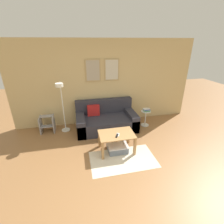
{
  "coord_description": "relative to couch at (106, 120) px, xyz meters",
  "views": [
    {
      "loc": [
        -0.88,
        -1.89,
        2.47
      ],
      "look_at": [
        -0.08,
        1.7,
        0.85
      ],
      "focal_mm": 26.0,
      "sensor_mm": 36.0,
      "label": 1
    }
  ],
  "objects": [
    {
      "name": "remote_control",
      "position": [
        0.03,
        -1.27,
        0.21
      ],
      "size": [
        0.1,
        0.15,
        0.02
      ],
      "primitive_type": "cube",
      "rotation": [
        0.0,
        0.0,
        -0.46
      ],
      "color": "black",
      "rests_on": "coffee_table"
    },
    {
      "name": "step_stool",
      "position": [
        -1.71,
        0.16,
        -0.01
      ],
      "size": [
        0.4,
        0.37,
        0.48
      ],
      "color": "#99999E",
      "rests_on": "ground_plane"
    },
    {
      "name": "area_rug",
      "position": [
        0.1,
        -1.54,
        -0.27
      ],
      "size": [
        1.47,
        0.86,
        0.01
      ],
      "primitive_type": "cube",
      "color": "beige",
      "rests_on": "ground_plane"
    },
    {
      "name": "floor_lamp",
      "position": [
        -1.21,
        -0.04,
        0.75
      ],
      "size": [
        0.25,
        0.48,
        1.49
      ],
      "color": "white",
      "rests_on": "ground_plane"
    },
    {
      "name": "side_table",
      "position": [
        1.24,
        -0.11,
        0.03
      ],
      "size": [
        0.3,
        0.3,
        0.5
      ],
      "color": "silver",
      "rests_on": "ground_plane"
    },
    {
      "name": "book_stack",
      "position": [
        1.25,
        -0.11,
        0.26
      ],
      "size": [
        0.21,
        0.2,
        0.08
      ],
      "color": "#387F4C",
      "rests_on": "side_table"
    },
    {
      "name": "wall_back",
      "position": [
        0.1,
        0.5,
        1.01
      ],
      "size": [
        5.6,
        0.09,
        2.55
      ],
      "color": "tan",
      "rests_on": "ground_plane"
    },
    {
      "name": "storage_bin",
      "position": [
        0.06,
        -1.18,
        -0.18
      ],
      "size": [
        0.48,
        0.44,
        0.18
      ],
      "color": "slate",
      "rests_on": "ground_plane"
    },
    {
      "name": "cell_phone",
      "position": [
        0.06,
        -1.22,
        0.2
      ],
      "size": [
        0.11,
        0.15,
        0.01
      ],
      "primitive_type": "cube",
      "rotation": [
        0.0,
        0.0,
        -0.36
      ],
      "color": "silver",
      "rests_on": "coffee_table"
    },
    {
      "name": "ground_plane",
      "position": [
        0.1,
        -2.45,
        -0.27
      ],
      "size": [
        16.0,
        16.0,
        0.0
      ],
      "primitive_type": "plane",
      "color": "olive"
    },
    {
      "name": "coffee_table",
      "position": [
        0.04,
        -1.17,
        0.1
      ],
      "size": [
        0.83,
        0.57,
        0.47
      ],
      "color": "#AD7F4C",
      "rests_on": "ground_plane"
    },
    {
      "name": "couch",
      "position": [
        0.0,
        0.0,
        0.0
      ],
      "size": [
        1.76,
        0.99,
        0.82
      ],
      "color": "#2D2D38",
      "rests_on": "ground_plane"
    }
  ]
}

